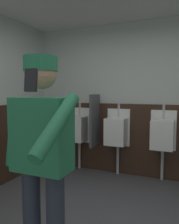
{
  "coord_description": "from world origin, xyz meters",
  "views": [
    {
      "loc": [
        0.73,
        -1.89,
        1.44
      ],
      "look_at": [
        -0.13,
        0.12,
        1.25
      ],
      "focal_mm": 36.66,
      "sensor_mm": 36.0,
      "label": 1
    }
  ],
  "objects_px": {
    "person": "(41,149)",
    "cell_phone": "(31,80)",
    "urinal_left": "(77,128)",
    "urinal_middle": "(117,131)",
    "urinal_right": "(162,134)"
  },
  "relations": [
    {
      "from": "urinal_right",
      "to": "person",
      "type": "distance_m",
      "value": 2.42
    },
    {
      "from": "urinal_right",
      "to": "urinal_middle",
      "type": "bearing_deg",
      "value": 180.0
    },
    {
      "from": "urinal_middle",
      "to": "person",
      "type": "height_order",
      "value": "person"
    },
    {
      "from": "urinal_right",
      "to": "person",
      "type": "xyz_separation_m",
      "value": [
        -0.65,
        -2.32,
        0.24
      ]
    },
    {
      "from": "person",
      "to": "cell_phone",
      "type": "distance_m",
      "value": 0.76
    },
    {
      "from": "person",
      "to": "cell_phone",
      "type": "bearing_deg",
      "value": -59.0
    },
    {
      "from": "urinal_middle",
      "to": "cell_phone",
      "type": "relative_size",
      "value": 11.27
    },
    {
      "from": "urinal_left",
      "to": "urinal_middle",
      "type": "height_order",
      "value": "same"
    },
    {
      "from": "urinal_middle",
      "to": "urinal_right",
      "type": "bearing_deg",
      "value": 0.0
    },
    {
      "from": "urinal_middle",
      "to": "person",
      "type": "relative_size",
      "value": 0.73
    },
    {
      "from": "urinal_left",
      "to": "urinal_middle",
      "type": "relative_size",
      "value": 1.0
    },
    {
      "from": "urinal_middle",
      "to": "urinal_left",
      "type": "bearing_deg",
      "value": 180.0
    },
    {
      "from": "urinal_left",
      "to": "urinal_right",
      "type": "xyz_separation_m",
      "value": [
        1.5,
        0.0,
        0.0
      ]
    },
    {
      "from": "person",
      "to": "cell_phone",
      "type": "xyz_separation_m",
      "value": [
        0.3,
        -0.5,
        0.48
      ]
    },
    {
      "from": "urinal_left",
      "to": "urinal_middle",
      "type": "distance_m",
      "value": 0.75
    }
  ]
}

